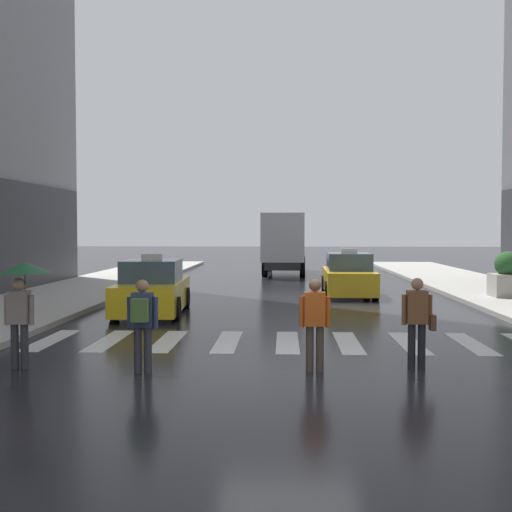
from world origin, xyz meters
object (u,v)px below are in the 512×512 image
box_truck (285,241)px  pedestrian_with_backpack (142,318)px  pedestrian_with_handbag (418,317)px  taxi_second (349,276)px  planter_mid_block (508,276)px  taxi_lead (152,290)px  pedestrian_plain_coat (315,319)px  pedestrian_with_umbrella (23,285)px

box_truck → pedestrian_with_backpack: box_truck is taller
pedestrian_with_backpack → pedestrian_with_handbag: (4.90, 0.63, -0.04)m
taxi_second → planter_mid_block: (5.40, -1.63, 0.15)m
pedestrian_with_backpack → pedestrian_with_handbag: bearing=7.3°
taxi_lead → pedestrian_with_backpack: (1.45, -7.72, 0.25)m
taxi_second → box_truck: 11.11m
taxi_lead → box_truck: box_truck is taller
pedestrian_with_handbag → pedestrian_plain_coat: 1.91m
taxi_lead → pedestrian_with_umbrella: size_ratio=2.38×
taxi_lead → pedestrian_with_backpack: bearing=-79.4°
planter_mid_block → pedestrian_with_umbrella: bearing=-137.9°
taxi_second → box_truck: size_ratio=0.60×
taxi_second → pedestrian_with_handbag: (-0.02, -12.64, 0.21)m
taxi_lead → pedestrian_with_umbrella: bearing=-96.1°
taxi_lead → pedestrian_with_handbag: size_ratio=2.80×
pedestrian_with_backpack → pedestrian_with_umbrella: bearing=172.5°
pedestrian_with_backpack → taxi_lead: bearing=100.6°
box_truck → pedestrian_with_umbrella: box_truck is taller
pedestrian_plain_coat → pedestrian_with_handbag: bearing=10.3°
taxi_second → taxi_lead: bearing=-139.0°
planter_mid_block → taxi_lead: bearing=-161.6°
box_truck → taxi_lead: bearing=-103.5°
taxi_lead → box_truck: 16.83m
pedestrian_with_backpack → planter_mid_block: bearing=48.4°
pedestrian_with_backpack → pedestrian_plain_coat: 3.04m
pedestrian_with_handbag → taxi_second: bearing=89.9°
box_truck → pedestrian_with_backpack: (-2.48, -24.05, -0.88)m
taxi_lead → pedestrian_with_backpack: 7.86m
pedestrian_with_umbrella → pedestrian_with_handbag: pedestrian_with_umbrella is taller
taxi_lead → pedestrian_with_backpack: size_ratio=2.80×
pedestrian_with_umbrella → box_truck: bearing=78.8°
pedestrian_with_handbag → planter_mid_block: bearing=63.8°
taxi_lead → pedestrian_with_handbag: bearing=-48.2°
taxi_lead → pedestrian_with_handbag: 9.53m
taxi_lead → taxi_second: same height
taxi_second → pedestrian_with_handbag: taxi_second is taller
taxi_second → pedestrian_with_backpack: taxi_second is taller
box_truck → taxi_second: bearing=-77.2°
pedestrian_with_handbag → pedestrian_plain_coat: size_ratio=1.00×
box_truck → pedestrian_with_umbrella: bearing=-101.2°
box_truck → pedestrian_with_backpack: size_ratio=4.61×
pedestrian_with_handbag → pedestrian_with_umbrella: bearing=-177.3°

